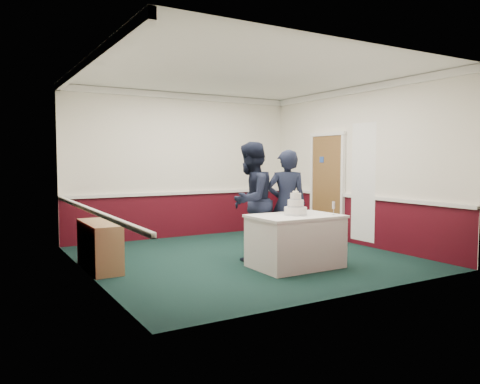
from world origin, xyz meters
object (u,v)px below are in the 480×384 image
sideboard (100,246)px  cake_table (295,241)px  wedding_cake (296,208)px  champagne_flute (334,206)px  person_woman (287,205)px  cake_knife (302,216)px  person_man (251,201)px

sideboard → cake_table: (2.59, -1.35, 0.05)m
wedding_cake → champagne_flute: (0.50, -0.28, 0.03)m
person_woman → wedding_cake: bearing=94.4°
cake_knife → champagne_flute: 0.55m
sideboard → wedding_cake: bearing=-27.6°
sideboard → person_man: (2.30, -0.54, 0.60)m
sideboard → person_man: bearing=-13.2°
cake_table → person_man: person_man is taller
sideboard → cake_knife: cake_knife is taller
cake_table → person_woman: person_woman is taller
sideboard → wedding_cake: wedding_cake is taller
cake_knife → person_man: 1.06m
wedding_cake → person_man: 0.86m
cake_knife → person_man: person_man is taller
person_man → person_woman: person_man is taller
person_man → champagne_flute: bearing=93.4°
cake_table → wedding_cake: wedding_cake is taller
wedding_cake → person_man: size_ratio=0.19×
cake_table → champagne_flute: size_ratio=6.44×
sideboard → person_woman: bearing=-15.7°
wedding_cake → person_woman: (0.24, 0.56, -0.01)m
champagne_flute → person_man: bearing=125.8°
person_man → person_woman: size_ratio=1.07×
wedding_cake → champagne_flute: wedding_cake is taller
cake_table → champagne_flute: (0.50, -0.28, 0.53)m
champagne_flute → person_woman: bearing=107.4°
champagne_flute → person_woman: (-0.26, 0.84, -0.04)m
cake_knife → sideboard: bearing=141.0°
sideboard → person_woman: 2.98m
cake_table → wedding_cake: (0.00, 0.00, 0.50)m
cake_table → cake_knife: 0.44m
person_woman → cake_table: bearing=94.4°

